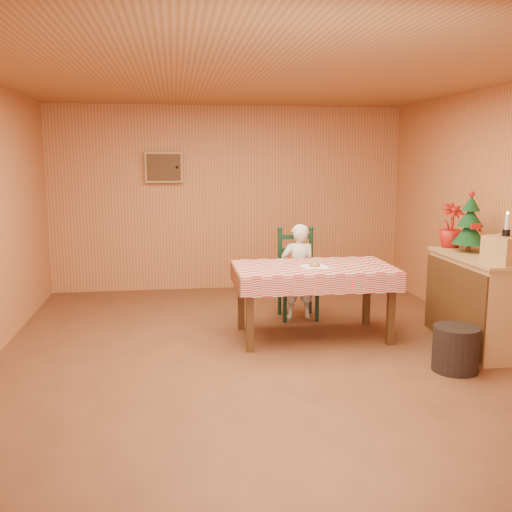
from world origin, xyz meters
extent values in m
plane|color=brown|center=(0.00, 0.00, 0.00)|extent=(6.00, 6.00, 0.00)
cube|color=#C57A47|center=(0.00, 3.00, 1.30)|extent=(5.00, 0.10, 2.60)
cube|color=#C57A47|center=(2.50, 0.00, 1.30)|extent=(0.10, 6.00, 2.60)
cube|color=#A9703F|center=(0.00, 0.00, 2.60)|extent=(5.00, 6.00, 0.10)
cube|color=tan|center=(-0.90, 2.94, 1.75)|extent=(0.52, 0.08, 0.42)
cube|color=#4D2D14|center=(-0.90, 2.90, 1.75)|extent=(0.46, 0.02, 0.36)
sphere|color=black|center=(-0.72, 2.88, 1.75)|extent=(0.04, 0.04, 0.04)
cube|color=#4D2D14|center=(0.66, 0.56, 0.72)|extent=(1.60, 0.90, 0.06)
cube|color=#4D2D14|center=(-0.06, 0.19, 0.34)|extent=(0.07, 0.07, 0.69)
cube|color=#4D2D14|center=(1.38, 0.19, 0.34)|extent=(0.07, 0.07, 0.69)
cube|color=#4D2D14|center=(-0.06, 0.93, 0.34)|extent=(0.07, 0.07, 0.69)
cube|color=#4D2D14|center=(1.38, 0.93, 0.34)|extent=(0.07, 0.07, 0.69)
cube|color=#AD1720|center=(0.66, 0.56, 0.76)|extent=(1.64, 0.94, 0.02)
cube|color=#AD1720|center=(0.66, 0.09, 0.66)|extent=(1.64, 0.02, 0.18)
cube|color=#AD1720|center=(0.66, 1.03, 0.66)|extent=(1.64, 0.02, 0.18)
cube|color=#2B5928|center=(-0.16, 0.56, 0.66)|extent=(0.02, 0.94, 0.18)
cube|color=#2B5928|center=(1.48, 0.56, 0.66)|extent=(0.02, 0.94, 0.18)
cube|color=black|center=(0.66, 1.29, 0.43)|extent=(0.44, 0.40, 0.04)
cylinder|color=black|center=(0.47, 1.12, 0.21)|extent=(0.04, 0.04, 0.41)
cylinder|color=black|center=(0.85, 1.12, 0.21)|extent=(0.04, 0.04, 0.41)
cylinder|color=black|center=(0.47, 1.46, 0.21)|extent=(0.04, 0.04, 0.41)
cylinder|color=black|center=(0.85, 1.46, 0.21)|extent=(0.04, 0.04, 0.41)
cylinder|color=black|center=(0.47, 1.46, 0.75)|extent=(0.05, 0.05, 0.60)
sphere|color=black|center=(0.47, 1.46, 1.05)|extent=(0.06, 0.06, 0.06)
cylinder|color=black|center=(0.85, 1.46, 0.75)|extent=(0.05, 0.05, 0.60)
sphere|color=black|center=(0.85, 1.46, 1.05)|extent=(0.06, 0.06, 0.06)
cube|color=black|center=(0.66, 1.46, 0.63)|extent=(0.38, 0.03, 0.05)
cube|color=black|center=(0.66, 1.46, 0.79)|extent=(0.38, 0.03, 0.05)
cube|color=black|center=(0.66, 1.46, 0.95)|extent=(0.38, 0.03, 0.05)
imported|color=white|center=(0.66, 1.29, 0.56)|extent=(0.41, 0.27, 1.12)
cube|color=white|center=(0.66, 0.51, 0.77)|extent=(0.29, 0.29, 0.00)
torus|color=#B57E41|center=(0.66, 0.51, 0.79)|extent=(0.13, 0.13, 0.04)
cube|color=tan|center=(2.21, 0.02, 0.45)|extent=(0.50, 1.20, 0.90)
cube|color=tan|center=(2.21, 0.02, 0.92)|extent=(0.54, 1.24, 0.03)
cube|color=#4D2D14|center=(1.95, 0.02, 0.45)|extent=(0.02, 1.20, 0.80)
cube|color=tan|center=(2.21, -0.38, 1.06)|extent=(0.37, 0.37, 0.25)
cylinder|color=#4D2D14|center=(2.21, 0.27, 0.97)|extent=(0.04, 0.04, 0.08)
cone|color=#0B3416|center=(2.21, 0.27, 1.13)|extent=(0.34, 0.34, 0.24)
cone|color=#0B3416|center=(2.21, 0.27, 1.29)|extent=(0.26, 0.26, 0.20)
cone|color=#0B3416|center=(2.21, 0.27, 1.43)|extent=(0.18, 0.18, 0.16)
sphere|color=#A3140F|center=(2.21, 0.27, 1.52)|extent=(0.06, 0.06, 0.06)
cube|color=#A3140F|center=(2.19, 0.12, 1.21)|extent=(0.10, 0.02, 0.06)
sphere|color=#A3140F|center=(2.29, 0.21, 1.16)|extent=(0.04, 0.04, 0.04)
sphere|color=#A3140F|center=(2.14, 0.32, 1.23)|extent=(0.04, 0.04, 0.04)
sphere|color=#A3140F|center=(2.25, 0.36, 1.33)|extent=(0.04, 0.04, 0.04)
imported|color=#A3140F|center=(2.16, 0.57, 1.17)|extent=(0.28, 0.28, 0.47)
cylinder|color=black|center=(2.21, -0.38, 1.21)|extent=(0.07, 0.07, 0.06)
cylinder|color=white|center=(2.21, -0.38, 1.31)|extent=(0.03, 0.03, 0.14)
sphere|color=orange|center=(2.21, -0.38, 1.39)|extent=(0.02, 0.02, 0.02)
cylinder|color=black|center=(1.69, -0.58, 0.20)|extent=(0.50, 0.50, 0.41)
camera|label=1|loc=(-0.76, -5.14, 1.89)|focal=40.00mm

